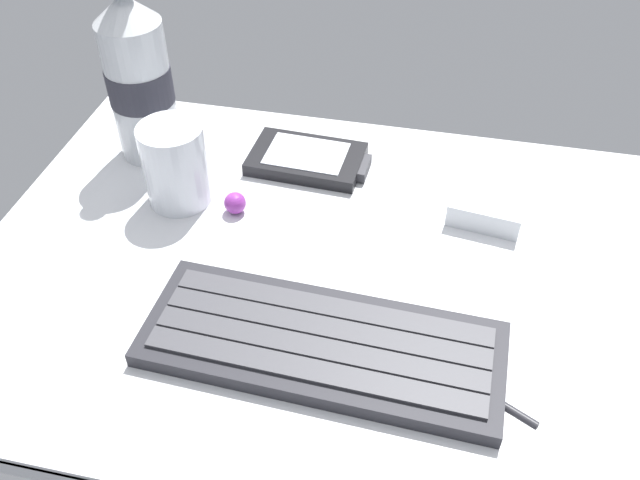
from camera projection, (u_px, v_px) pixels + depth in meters
ground_plane at (319, 273)px, 62.41cm from camera, size 64.00×48.00×2.80cm
keyboard at (322, 343)px, 54.12cm from camera, size 29.42×12.17×1.70cm
handheld_device at (308, 159)px, 72.66cm from camera, size 13.07×8.20×1.50cm
juice_cup at (176, 168)px, 66.24cm from camera, size 6.40×6.40×8.50cm
water_bottle at (139, 78)px, 68.98cm from camera, size 6.73×6.73×20.80cm
charger_block at (487, 207)px, 66.04cm from camera, size 7.72×6.52×2.40cm
trackball_mouse at (235, 203)px, 66.63cm from camera, size 2.20×2.20×2.20cm
stylus_pen at (481, 389)px, 51.46cm from camera, size 8.76×4.99×0.70cm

